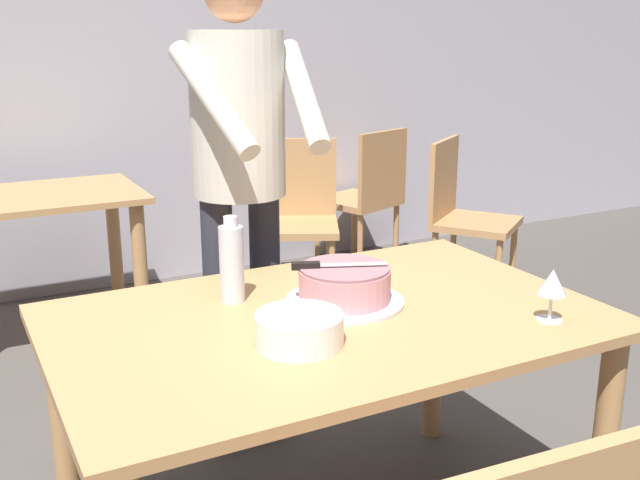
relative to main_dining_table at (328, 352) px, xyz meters
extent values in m
cube|color=#ADA8B2|center=(0.00, 2.76, 0.71)|extent=(10.00, 0.12, 2.70)
cube|color=tan|center=(0.00, 0.00, 0.09)|extent=(1.48, 0.95, 0.03)
cylinder|color=tan|center=(0.66, -0.40, -0.28)|extent=(0.07, 0.07, 0.72)
cylinder|color=tan|center=(-0.66, 0.40, -0.28)|extent=(0.07, 0.07, 0.72)
cylinder|color=tan|center=(0.66, 0.40, -0.28)|extent=(0.07, 0.07, 0.72)
cylinder|color=silver|center=(0.08, 0.06, 0.11)|extent=(0.34, 0.34, 0.01)
cylinder|color=#D18C93|center=(0.08, 0.06, 0.17)|extent=(0.26, 0.26, 0.09)
cylinder|color=#926267|center=(0.08, 0.06, 0.21)|extent=(0.25, 0.25, 0.01)
cube|color=silver|center=(0.10, 0.05, 0.22)|extent=(0.19, 0.09, 0.00)
cube|color=black|center=(-0.02, 0.10, 0.22)|extent=(0.08, 0.05, 0.02)
cylinder|color=white|center=(-0.16, -0.14, 0.11)|extent=(0.22, 0.22, 0.01)
cylinder|color=white|center=(-0.16, -0.14, 0.12)|extent=(0.22, 0.22, 0.01)
cylinder|color=white|center=(-0.16, -0.14, 0.13)|extent=(0.22, 0.22, 0.01)
cylinder|color=white|center=(-0.16, -0.14, 0.14)|extent=(0.22, 0.22, 0.01)
cylinder|color=white|center=(-0.16, -0.14, 0.15)|extent=(0.22, 0.22, 0.01)
cylinder|color=white|center=(-0.16, -0.14, 0.16)|extent=(0.22, 0.22, 0.01)
cylinder|color=white|center=(-0.16, -0.14, 0.17)|extent=(0.22, 0.22, 0.01)
cylinder|color=white|center=(-0.16, -0.14, 0.18)|extent=(0.22, 0.22, 0.01)
cylinder|color=silver|center=(0.51, -0.31, 0.11)|extent=(0.07, 0.07, 0.00)
cylinder|color=silver|center=(0.51, -0.31, 0.15)|extent=(0.01, 0.01, 0.07)
cone|color=silver|center=(0.51, -0.31, 0.22)|extent=(0.08, 0.08, 0.07)
cylinder|color=silver|center=(-0.19, 0.23, 0.22)|extent=(0.07, 0.07, 0.22)
cylinder|color=silver|center=(-0.19, 0.23, 0.34)|extent=(0.04, 0.04, 0.03)
cylinder|color=#2D2D38|center=(0.11, 0.70, -0.17)|extent=(0.11, 0.11, 0.95)
cylinder|color=#2D2D38|center=(-0.07, 0.69, -0.17)|extent=(0.11, 0.11, 0.95)
cylinder|color=beige|center=(0.02, 0.70, 0.58)|extent=(0.32, 0.32, 0.55)
cylinder|color=beige|center=(0.19, 0.52, 0.66)|extent=(0.14, 0.42, 0.34)
cylinder|color=beige|center=(-0.13, 0.51, 0.66)|extent=(0.17, 0.42, 0.34)
cube|color=tan|center=(-0.50, 2.06, 0.08)|extent=(1.00, 0.70, 0.03)
cylinder|color=tan|center=(-0.08, 1.79, -0.29)|extent=(0.07, 0.07, 0.71)
cylinder|color=tan|center=(-0.08, 2.34, -0.29)|extent=(0.07, 0.07, 0.71)
cube|color=tan|center=(1.50, 2.39, -0.21)|extent=(0.56, 0.56, 0.04)
cylinder|color=tan|center=(1.26, 2.50, -0.44)|extent=(0.04, 0.04, 0.41)
cylinder|color=tan|center=(1.61, 2.62, -0.44)|extent=(0.04, 0.04, 0.41)
cylinder|color=tan|center=(1.38, 2.16, -0.44)|extent=(0.04, 0.04, 0.41)
cylinder|color=tan|center=(1.73, 2.28, -0.44)|extent=(0.04, 0.04, 0.41)
cube|color=tan|center=(1.56, 2.20, 0.03)|extent=(0.43, 0.17, 0.45)
cube|color=tan|center=(1.80, 1.57, -0.21)|extent=(0.61, 0.61, 0.04)
cylinder|color=tan|center=(2.06, 1.53, -0.44)|extent=(0.04, 0.04, 0.41)
cylinder|color=tan|center=(1.76, 1.32, -0.44)|extent=(0.04, 0.04, 0.41)
cylinder|color=tan|center=(1.85, 1.82, -0.44)|extent=(0.04, 0.04, 0.41)
cylinder|color=tan|center=(1.55, 1.61, -0.44)|extent=(0.04, 0.04, 0.41)
cube|color=tan|center=(1.68, 1.74, 0.03)|extent=(0.37, 0.28, 0.45)
cube|color=tan|center=(0.87, 1.97, -0.21)|extent=(0.59, 0.59, 0.04)
cylinder|color=tan|center=(0.95, 1.73, -0.44)|extent=(0.04, 0.04, 0.41)
cylinder|color=tan|center=(0.63, 1.89, -0.44)|extent=(0.04, 0.04, 0.41)
cylinder|color=tan|center=(1.11, 2.06, -0.44)|extent=(0.04, 0.04, 0.41)
cylinder|color=tan|center=(0.79, 2.22, -0.44)|extent=(0.04, 0.04, 0.41)
cube|color=tan|center=(0.96, 2.16, 0.03)|extent=(0.41, 0.22, 0.45)
camera|label=1|loc=(-0.90, -1.68, 0.86)|focal=41.99mm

